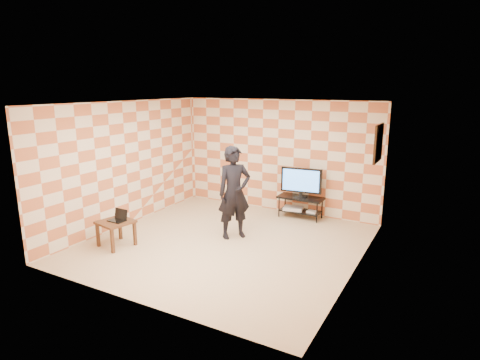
{
  "coord_description": "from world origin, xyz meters",
  "views": [
    {
      "loc": [
        3.79,
        -6.31,
        3.02
      ],
      "look_at": [
        0.0,
        0.6,
        1.15
      ],
      "focal_mm": 30.0,
      "sensor_mm": 36.0,
      "label": 1
    }
  ],
  "objects_px": {
    "tv": "(301,181)",
    "person": "(234,193)",
    "tv_stand": "(301,202)",
    "side_table": "(116,225)"
  },
  "relations": [
    {
      "from": "side_table",
      "to": "person",
      "type": "bearing_deg",
      "value": 40.55
    },
    {
      "from": "side_table",
      "to": "person",
      "type": "height_order",
      "value": "person"
    },
    {
      "from": "tv_stand",
      "to": "person",
      "type": "height_order",
      "value": "person"
    },
    {
      "from": "person",
      "to": "tv_stand",
      "type": "bearing_deg",
      "value": 17.22
    },
    {
      "from": "tv",
      "to": "person",
      "type": "xyz_separation_m",
      "value": [
        -0.75,
        -1.8,
        0.05
      ]
    },
    {
      "from": "tv",
      "to": "person",
      "type": "distance_m",
      "value": 1.95
    },
    {
      "from": "tv",
      "to": "tv_stand",
      "type": "bearing_deg",
      "value": 83.39
    },
    {
      "from": "tv_stand",
      "to": "tv",
      "type": "xyz_separation_m",
      "value": [
        -0.0,
        -0.0,
        0.51
      ]
    },
    {
      "from": "tv_stand",
      "to": "person",
      "type": "xyz_separation_m",
      "value": [
        -0.75,
        -1.8,
        0.57
      ]
    },
    {
      "from": "side_table",
      "to": "person",
      "type": "xyz_separation_m",
      "value": [
        1.75,
        1.5,
        0.52
      ]
    }
  ]
}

